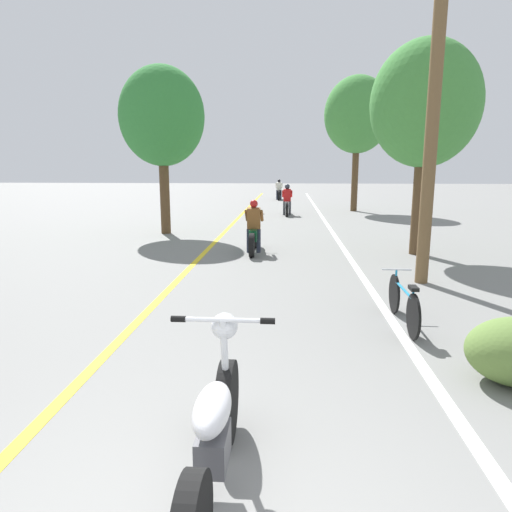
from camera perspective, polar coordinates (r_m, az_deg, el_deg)
lane_stripe_center at (r=15.03m, az=-4.35°, el=2.61°), size 0.14×48.00×0.01m
lane_stripe_edge at (r=14.95m, az=9.88°, el=2.43°), size 0.14×48.00×0.01m
utility_pole at (r=9.32m, az=21.46°, el=18.97°), size 1.10×0.24×7.04m
roadside_tree_right_near at (r=12.38m, az=20.41°, el=17.25°), size 2.66×2.39×5.25m
roadside_tree_right_far at (r=23.84m, az=12.56°, el=16.80°), size 3.23×2.91×6.57m
roadside_tree_left at (r=15.67m, az=-11.69°, el=16.64°), size 2.77×2.49×5.41m
motorcycle_foreground at (r=3.30m, az=-5.27°, el=-21.29°), size 0.78×2.08×1.12m
motorcycle_rider_lead at (r=11.95m, az=-0.27°, el=2.93°), size 0.50×1.96×1.38m
motorcycle_rider_mid at (r=21.32m, az=3.90°, el=6.58°), size 0.50×2.01×1.43m
motorcycle_rider_far at (r=31.33m, az=2.89°, el=7.99°), size 0.50×2.10×1.37m
bicycle_parked at (r=6.82m, az=17.94°, el=-5.53°), size 0.44×1.70×0.71m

